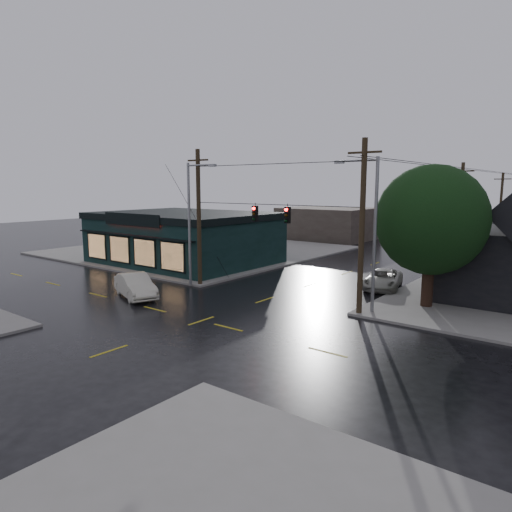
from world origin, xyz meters
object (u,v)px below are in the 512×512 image
Objects in this scene: utility_pole_nw at (200,286)px; sedan_cream at (135,286)px; suv_silver at (383,279)px; corner_tree at (431,220)px; utility_pole_ne at (359,315)px.

sedan_cream is (-0.87, -5.30, 0.80)m from utility_pole_nw.
suv_silver is (11.40, 7.49, 0.71)m from utility_pole_nw.
utility_pole_nw reaches higher than sedan_cream.
suv_silver is (-4.24, 3.51, -4.76)m from corner_tree.
utility_pole_nw is 1.00× the size of utility_pole_ne.
suv_silver is at bearing 33.32° from utility_pole_nw.
corner_tree is at bearing 14.30° from utility_pole_nw.
sedan_cream is 0.96× the size of suv_silver.
corner_tree is 7.27m from suv_silver.
utility_pole_ne is (-2.64, -3.99, -5.46)m from corner_tree.
utility_pole_ne is at bearing -123.49° from corner_tree.
utility_pole_ne is 14.87m from sedan_cream.
sedan_cream is 17.73m from suv_silver.
utility_pole_nw is 13.00m from utility_pole_ne.
corner_tree reaches higher than suv_silver.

